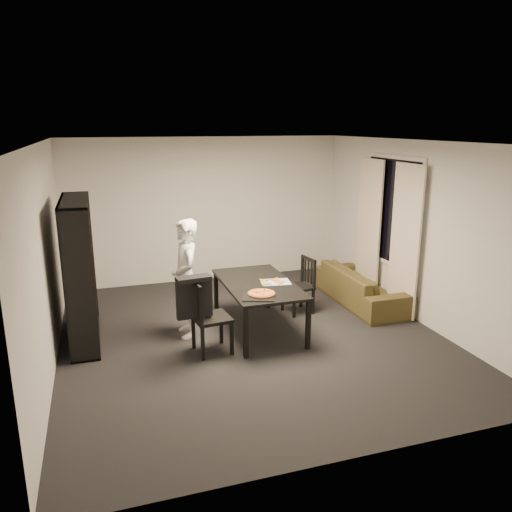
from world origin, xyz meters
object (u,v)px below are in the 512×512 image
object	(u,v)px
bookshelf	(80,271)
person	(186,279)
chair_left	(205,312)
baking_tray	(259,297)
chair_right	(303,281)
sofa	(361,286)
dining_table	(258,287)
pepperoni_pizza	(261,293)

from	to	relation	value
bookshelf	person	distance (m)	1.37
bookshelf	chair_left	size ratio (longest dim) A/B	1.99
chair_left	baking_tray	world-z (taller)	chair_left
chair_right	sofa	xyz separation A→B (m)	(1.05, 0.06, -0.20)
baking_tray	sofa	distance (m)	2.42
dining_table	chair_right	xyz separation A→B (m)	(0.87, 0.47, -0.15)
dining_table	sofa	bearing A→B (deg)	15.46
person	pepperoni_pizza	xyz separation A→B (m)	(0.85, -0.65, -0.09)
baking_tray	person	bearing A→B (deg)	138.21
chair_left	chair_right	bearing A→B (deg)	-67.21
chair_left	person	distance (m)	0.69
chair_left	pepperoni_pizza	size ratio (longest dim) A/B	2.73
bookshelf	pepperoni_pizza	distance (m)	2.39
bookshelf	dining_table	bearing A→B (deg)	-10.28
chair_left	baking_tray	bearing A→B (deg)	-103.09
bookshelf	person	world-z (taller)	bookshelf
dining_table	sofa	distance (m)	2.03
chair_left	sofa	bearing A→B (deg)	-76.14
bookshelf	chair_right	bearing A→B (deg)	0.92
person	bookshelf	bearing A→B (deg)	-104.53
bookshelf	baking_tray	xyz separation A→B (m)	(2.13, -1.00, -0.25)
sofa	dining_table	bearing A→B (deg)	105.46
chair_right	chair_left	bearing A→B (deg)	-70.34
person	chair_right	bearing A→B (deg)	97.85
person	sofa	distance (m)	2.98
dining_table	pepperoni_pizza	xyz separation A→B (m)	(-0.12, -0.52, 0.09)
person	baking_tray	world-z (taller)	person
bookshelf	person	size ratio (longest dim) A/B	1.18
bookshelf	chair_left	world-z (taller)	bookshelf
dining_table	person	world-z (taller)	person
chair_left	pepperoni_pizza	world-z (taller)	chair_left
chair_left	chair_right	world-z (taller)	chair_left
chair_left	pepperoni_pizza	xyz separation A→B (m)	(0.74, -0.02, 0.18)
bookshelf	chair_left	bearing A→B (deg)	-32.29
pepperoni_pizza	sofa	size ratio (longest dim) A/B	0.18
baking_tray	bookshelf	bearing A→B (deg)	154.95
dining_table	baking_tray	size ratio (longest dim) A/B	4.17
pepperoni_pizza	dining_table	bearing A→B (deg)	76.43
chair_left	bookshelf	bearing A→B (deg)	51.31
dining_table	chair_left	bearing A→B (deg)	-150.05
person	dining_table	bearing A→B (deg)	79.70
chair_right	baking_tray	size ratio (longest dim) A/B	2.13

